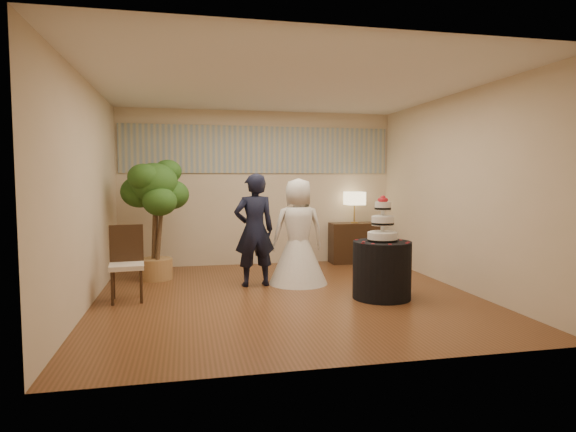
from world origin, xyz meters
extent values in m
cube|color=brown|center=(0.00, 0.00, 0.00)|extent=(5.00, 5.00, 0.00)
cube|color=white|center=(0.00, 0.00, 2.80)|extent=(5.00, 5.00, 0.00)
cube|color=beige|center=(0.00, 2.50, 1.40)|extent=(5.00, 0.06, 2.80)
cube|color=beige|center=(0.00, -2.50, 1.40)|extent=(5.00, 0.06, 2.80)
cube|color=beige|center=(-2.50, 0.00, 1.40)|extent=(0.06, 5.00, 2.80)
cube|color=beige|center=(2.50, 0.00, 1.40)|extent=(0.06, 5.00, 2.80)
cube|color=#9DA295|center=(0.00, 2.48, 2.10)|extent=(4.90, 0.02, 0.85)
imported|color=black|center=(-0.34, 0.70, 0.83)|extent=(0.64, 0.46, 1.65)
imported|color=white|center=(0.32, 0.72, 0.79)|extent=(0.90, 0.90, 1.58)
cylinder|color=black|center=(1.20, -0.38, 0.38)|extent=(0.99, 0.99, 0.76)
cube|color=#311F11|center=(1.76, 2.23, 0.38)|extent=(0.91, 0.43, 0.75)
camera|label=1|loc=(-1.31, -6.25, 1.59)|focal=30.00mm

